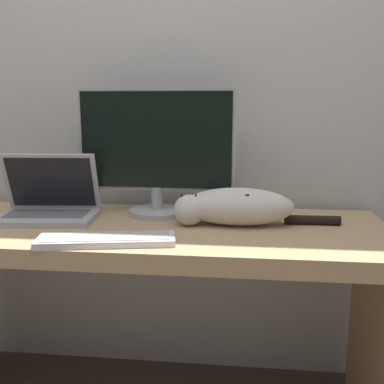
{
  "coord_description": "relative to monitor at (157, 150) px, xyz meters",
  "views": [
    {
      "loc": [
        0.31,
        -1.16,
        1.13
      ],
      "look_at": [
        0.15,
        0.27,
        0.85
      ],
      "focal_mm": 42.0,
      "sensor_mm": 36.0,
      "label": 1
    }
  ],
  "objects": [
    {
      "name": "external_keyboard",
      "position": [
        -0.08,
        -0.37,
        -0.23
      ],
      "size": [
        0.42,
        0.19,
        0.02
      ],
      "rotation": [
        0.0,
        0.0,
        0.18
      ],
      "color": "white",
      "rests_on": "desk"
    },
    {
      "name": "monitor",
      "position": [
        0.0,
        0.0,
        0.0
      ],
      "size": [
        0.58,
        0.21,
        0.47
      ],
      "color": "#B2B2B7",
      "rests_on": "desk"
    },
    {
      "name": "wall_back",
      "position": [
        -0.0,
        0.21,
        0.33
      ],
      "size": [
        6.4,
        0.06,
        2.6
      ],
      "color": "silver",
      "rests_on": "ground_plane"
    },
    {
      "name": "cat",
      "position": [
        0.29,
        -0.12,
        -0.18
      ],
      "size": [
        0.57,
        0.16,
        0.13
      ],
      "rotation": [
        0.0,
        0.0,
        0.02
      ],
      "color": "silver",
      "rests_on": "desk"
    },
    {
      "name": "desk",
      "position": [
        -0.0,
        -0.15,
        -0.38
      ],
      "size": [
        1.63,
        0.61,
        0.73
      ],
      "color": "tan",
      "rests_on": "ground_plane"
    },
    {
      "name": "laptop",
      "position": [
        -0.38,
        -0.11,
        -0.19
      ],
      "size": [
        0.37,
        0.26,
        0.23
      ],
      "rotation": [
        0.0,
        0.0,
        0.09
      ],
      "color": "#B7B7BC",
      "rests_on": "desk"
    }
  ]
}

